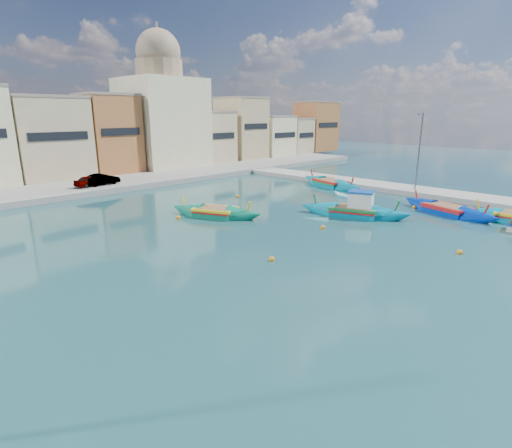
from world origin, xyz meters
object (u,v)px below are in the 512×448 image
church_block (162,110)px  luzzu_blue_south (447,211)px  luzzu_green (215,213)px  luzzu_cyan_mid (330,184)px  luzzu_blue_cabin (354,211)px  quay_street_lamp (419,151)px

church_block → luzzu_blue_south: bearing=-88.1°
church_block → luzzu_green: bearing=-115.3°
luzzu_cyan_mid → luzzu_blue_cabin: bearing=-137.4°
luzzu_cyan_mid → luzzu_green: 17.62m
church_block → luzzu_cyan_mid: (5.00, -25.48, -8.11)m
luzzu_cyan_mid → luzzu_blue_south: 14.44m
quay_street_lamp → church_block: bearing=102.3°
quay_street_lamp → luzzu_green: quay_street_lamp is taller
quay_street_lamp → luzzu_blue_south: quay_street_lamp is taller
luzzu_cyan_mid → luzzu_blue_south: luzzu_cyan_mid is taller
luzzu_blue_cabin → luzzu_green: bearing=135.1°
quay_street_lamp → luzzu_blue_cabin: quay_street_lamp is taller
church_block → luzzu_green: 30.53m
luzzu_blue_cabin → luzzu_cyan_mid: size_ratio=0.94×
luzzu_blue_south → luzzu_green: bearing=137.2°
luzzu_green → luzzu_blue_south: 18.92m
luzzu_blue_south → luzzu_cyan_mid: bearing=75.2°
luzzu_cyan_mid → luzzu_green: (-17.59, -1.12, -0.02)m
luzzu_green → luzzu_blue_south: size_ratio=0.90×
luzzu_cyan_mid → luzzu_blue_south: bearing=-104.8°
church_block → luzzu_green: (-12.59, -26.60, -8.14)m
quay_street_lamp → luzzu_green: 21.74m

